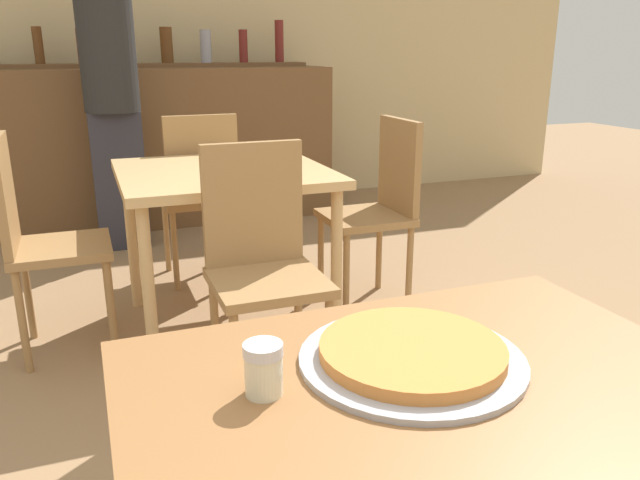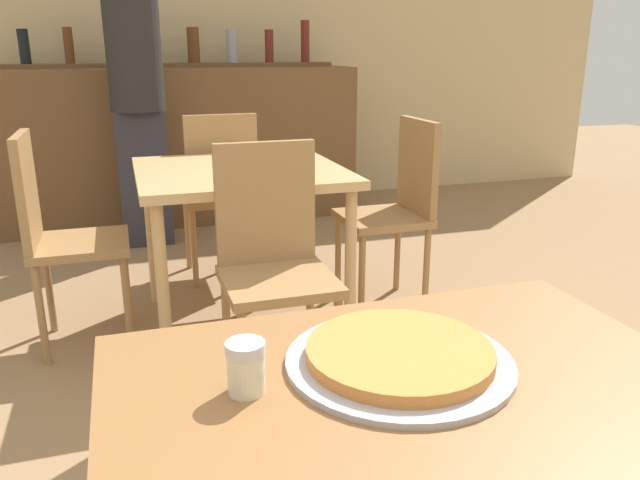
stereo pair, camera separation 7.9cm
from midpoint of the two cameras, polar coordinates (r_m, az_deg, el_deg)
The scene contains 12 objects.
wall_back at distance 5.31m, azimuth -16.56°, elevation 17.88°, with size 8.00×0.05×2.80m.
dining_table_near at distance 1.13m, azimuth 8.17°, elevation -16.90°, with size 1.04×0.75×0.72m.
dining_table_far at distance 2.86m, azimuth -9.59°, elevation 4.69°, with size 0.91×0.89×0.75m.
bar_counter at distance 4.85m, azimuth -15.20°, elevation 8.22°, with size 2.60×0.56×1.13m.
bar_back_shelf at distance 4.94m, azimuth -15.87°, elevation 15.81°, with size 2.39×0.24×0.34m.
chair_far_side_front at distance 2.31m, azimuth -6.36°, elevation -1.28°, with size 0.40×0.40×0.94m.
chair_far_side_back at distance 3.47m, azimuth -11.55°, elevation 4.72°, with size 0.40×0.40×0.94m.
chair_far_side_left at distance 2.85m, azimuth -25.16°, elevation 0.69°, with size 0.40×0.40×0.94m.
chair_far_side_right at distance 3.13m, azimuth 4.80°, elevation 3.66°, with size 0.40×0.40×0.94m.
pizza_tray at distance 1.15m, azimuth 6.42°, elevation -10.35°, with size 0.41×0.41×0.04m.
cheese_shaker at distance 1.04m, azimuth -7.41°, elevation -11.62°, with size 0.07×0.07×0.09m.
person_standing at distance 4.21m, azimuth -19.07°, elevation 12.79°, with size 0.34×0.34×1.86m.
Camera 1 is at (-0.51, -0.80, 1.27)m, focal length 35.00 mm.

